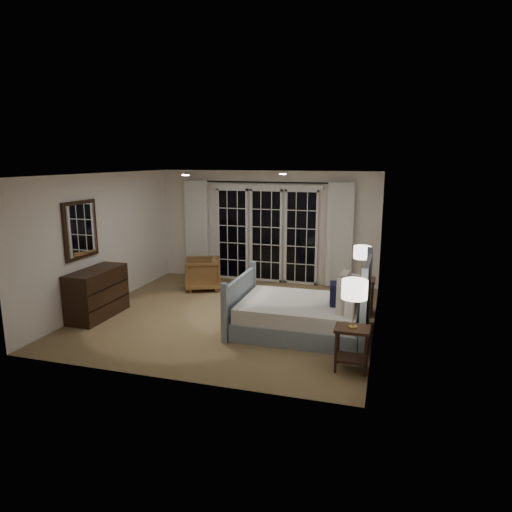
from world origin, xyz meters
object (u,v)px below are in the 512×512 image
(bed, at_px, (304,314))
(dresser, at_px, (97,293))
(lamp_right, at_px, (362,253))
(nightstand_left, at_px, (352,342))
(lamp_left, at_px, (354,290))
(nightstand_right, at_px, (360,291))
(armchair, at_px, (203,274))

(bed, height_order, dresser, bed)
(lamp_right, bearing_deg, nightstand_left, -88.80)
(nightstand_left, bearing_deg, lamp_left, 45.00)
(nightstand_right, bearing_deg, armchair, 168.54)
(lamp_right, relative_size, dresser, 0.49)
(nightstand_right, relative_size, lamp_left, 1.02)
(bed, relative_size, nightstand_left, 3.54)
(nightstand_left, relative_size, lamp_right, 1.00)
(dresser, bearing_deg, lamp_right, 18.30)
(lamp_right, bearing_deg, dresser, -161.70)
(dresser, bearing_deg, nightstand_left, -10.89)
(bed, relative_size, lamp_left, 3.26)
(armchair, bearing_deg, nightstand_left, 26.33)
(nightstand_left, height_order, armchair, armchair)
(lamp_left, bearing_deg, bed, 126.21)
(lamp_right, height_order, dresser, lamp_right)
(lamp_left, bearing_deg, dresser, 169.11)
(nightstand_right, relative_size, lamp_right, 1.11)
(lamp_left, xyz_separation_m, armchair, (-3.40, 3.02, -0.77))
(bed, xyz_separation_m, lamp_right, (0.80, 1.18, 0.81))
(lamp_left, bearing_deg, nightstand_left, -135.00)
(bed, relative_size, dresser, 1.73)
(armchair, bearing_deg, lamp_right, 56.43)
(bed, relative_size, lamp_right, 3.56)
(nightstand_left, height_order, dresser, dresser)
(nightstand_left, height_order, lamp_left, lamp_left)
(nightstand_left, xyz_separation_m, armchair, (-3.40, 3.02, -0.05))
(lamp_right, distance_m, armchair, 3.51)
(armchair, height_order, dresser, dresser)
(armchair, bearing_deg, nightstand_right, 56.43)
(nightstand_right, xyz_separation_m, lamp_left, (0.05, -2.34, 0.67))
(lamp_right, bearing_deg, bed, -124.11)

